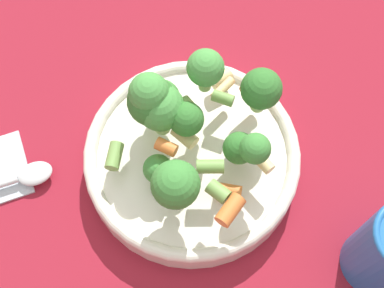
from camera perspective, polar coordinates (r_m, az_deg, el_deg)
The scene contains 3 objects.
ground_plane at distance 0.57m, azimuth 0.00°, elevation -2.24°, with size 3.00×3.00×0.00m, color maroon.
bowl at distance 0.55m, azimuth 0.00°, elevation -1.48°, with size 0.22×0.22×0.04m.
pasta_salad at distance 0.49m, azimuth -0.84°, elevation 2.73°, with size 0.17×0.15×0.09m.
Camera 1 is at (0.17, 0.12, 0.53)m, focal length 50.00 mm.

